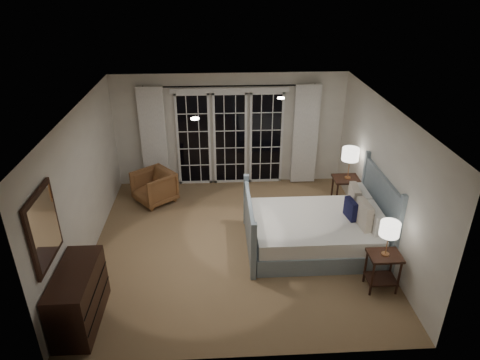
{
  "coord_description": "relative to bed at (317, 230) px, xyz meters",
  "views": [
    {
      "loc": [
        -0.28,
        -6.35,
        4.46
      ],
      "look_at": [
        0.1,
        0.45,
        1.05
      ],
      "focal_mm": 32.0,
      "sensor_mm": 36.0,
      "label": 1
    }
  ],
  "objects": [
    {
      "name": "wall_left",
      "position": [
        -3.91,
        0.15,
        0.91
      ],
      "size": [
        0.02,
        5.0,
        2.5
      ],
      "primitive_type": "cube",
      "color": "silver",
      "rests_on": "floor"
    },
    {
      "name": "nightstand_left",
      "position": [
        0.75,
        -1.16,
        0.08
      ],
      "size": [
        0.48,
        0.38,
        0.63
      ],
      "color": "black",
      "rests_on": "floor"
    },
    {
      "name": "downlight_b",
      "position": [
        -2.01,
        -0.25,
        2.15
      ],
      "size": [
        0.12,
        0.12,
        0.01
      ],
      "primitive_type": "cylinder",
      "color": "white",
      "rests_on": "ceiling"
    },
    {
      "name": "bed",
      "position": [
        0.0,
        0.0,
        0.0
      ],
      "size": [
        2.3,
        1.65,
        1.34
      ],
      "color": "#83949E",
      "rests_on": "floor"
    },
    {
      "name": "ceiling",
      "position": [
        -1.41,
        0.15,
        2.16
      ],
      "size": [
        5.0,
        5.0,
        0.0
      ],
      "primitive_type": "plane",
      "rotation": [
        3.14,
        0.0,
        0.0
      ],
      "color": "silver",
      "rests_on": "wall_back"
    },
    {
      "name": "wall_right",
      "position": [
        1.09,
        0.15,
        0.91
      ],
      "size": [
        0.02,
        5.0,
        2.5
      ],
      "primitive_type": "cube",
      "color": "silver",
      "rests_on": "floor"
    },
    {
      "name": "nightstand_right",
      "position": [
        0.86,
        1.24,
        0.14
      ],
      "size": [
        0.55,
        0.44,
        0.71
      ],
      "color": "black",
      "rests_on": "floor"
    },
    {
      "name": "lamp_right",
      "position": [
        0.86,
        1.24,
        0.88
      ],
      "size": [
        0.33,
        0.33,
        0.63
      ],
      "color": "tan",
      "rests_on": "nightstand_right"
    },
    {
      "name": "mirror",
      "position": [
        -3.88,
        -1.6,
        1.21
      ],
      "size": [
        0.05,
        0.85,
        1.0
      ],
      "color": "black",
      "rests_on": "wall_left"
    },
    {
      "name": "curtain_rod",
      "position": [
        -1.41,
        2.55,
        1.91
      ],
      "size": [
        3.5,
        0.03,
        0.03
      ],
      "primitive_type": "cylinder",
      "rotation": [
        0.0,
        1.57,
        0.0
      ],
      "color": "black",
      "rests_on": "wall_back"
    },
    {
      "name": "lamp_left",
      "position": [
        0.75,
        -1.16,
        0.73
      ],
      "size": [
        0.29,
        0.29,
        0.56
      ],
      "color": "tan",
      "rests_on": "nightstand_left"
    },
    {
      "name": "curtain_left",
      "position": [
        -3.06,
        2.53,
        0.81
      ],
      "size": [
        0.55,
        0.1,
        2.25
      ],
      "primitive_type": "cube",
      "color": "white",
      "rests_on": "curtain_rod"
    },
    {
      "name": "french_doors",
      "position": [
        -1.41,
        2.6,
        0.75
      ],
      "size": [
        2.5,
        0.04,
        2.2
      ],
      "color": "black",
      "rests_on": "wall_back"
    },
    {
      "name": "curtain_right",
      "position": [
        0.24,
        2.53,
        0.81
      ],
      "size": [
        0.55,
        0.1,
        2.25
      ],
      "primitive_type": "cube",
      "color": "white",
      "rests_on": "curtain_rod"
    },
    {
      "name": "wall_back",
      "position": [
        -1.41,
        2.65,
        0.91
      ],
      "size": [
        5.0,
        0.02,
        2.5
      ],
      "primitive_type": "cube",
      "color": "silver",
      "rests_on": "floor"
    },
    {
      "name": "wall_front",
      "position": [
        -1.41,
        -2.35,
        0.91
      ],
      "size": [
        5.0,
        0.02,
        2.5
      ],
      "primitive_type": "cube",
      "color": "silver",
      "rests_on": "floor"
    },
    {
      "name": "downlight_a",
      "position": [
        -0.61,
        0.75,
        2.15
      ],
      "size": [
        0.12,
        0.12,
        0.01
      ],
      "primitive_type": "cylinder",
      "color": "white",
      "rests_on": "ceiling"
    },
    {
      "name": "dresser",
      "position": [
        -3.64,
        -1.6,
        0.09
      ],
      "size": [
        0.51,
        1.21,
        0.85
      ],
      "color": "black",
      "rests_on": "floor"
    },
    {
      "name": "armchair",
      "position": [
        -3.04,
        1.79,
        0.01
      ],
      "size": [
        1.04,
        1.04,
        0.68
      ],
      "primitive_type": "imported",
      "rotation": [
        0.0,
        0.0,
        -0.89
      ],
      "color": "brown",
      "rests_on": "floor"
    },
    {
      "name": "floor",
      "position": [
        -1.41,
        0.15,
        -0.34
      ],
      "size": [
        5.0,
        5.0,
        0.0
      ],
      "primitive_type": "plane",
      "color": "#866348",
      "rests_on": "ground"
    }
  ]
}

